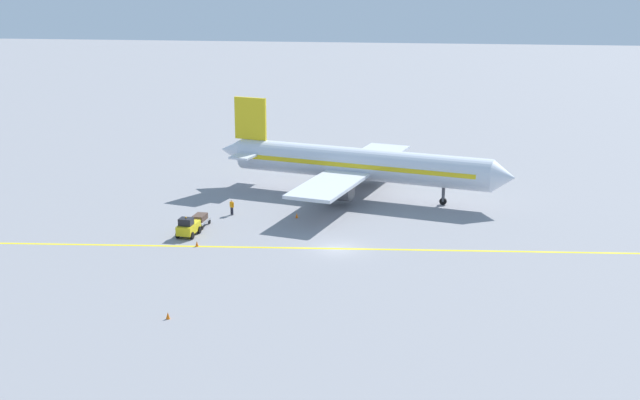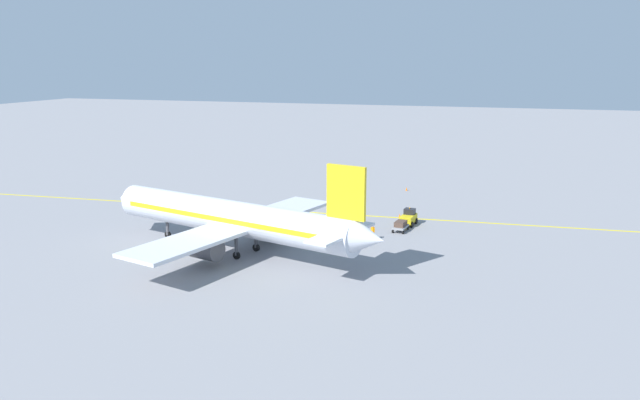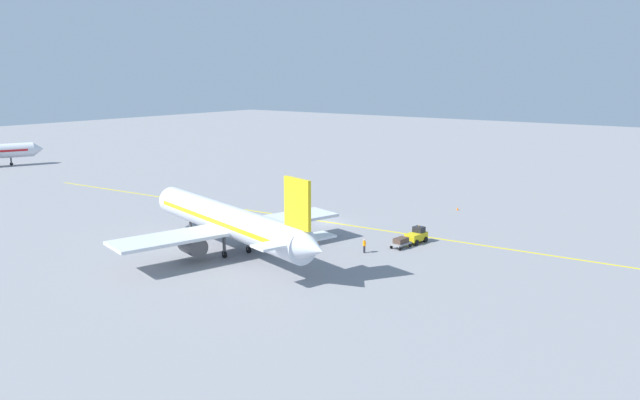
{
  "view_description": "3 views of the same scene",
  "coord_description": "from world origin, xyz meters",
  "px_view_note": "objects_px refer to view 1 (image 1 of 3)",
  "views": [
    {
      "loc": [
        79.49,
        7.5,
        27.0
      ],
      "look_at": [
        -4.9,
        -2.24,
        3.36
      ],
      "focal_mm": 50.0,
      "sensor_mm": 36.0,
      "label": 1
    },
    {
      "loc": [
        -76.61,
        -27.13,
        19.97
      ],
      "look_at": [
        -2.34,
        -3.6,
        2.38
      ],
      "focal_mm": 35.0,
      "sensor_mm": 36.0,
      "label": 2
    },
    {
      "loc": [
        -69.36,
        -49.94,
        20.58
      ],
      "look_at": [
        -5.08,
        -2.24,
        4.31
      ],
      "focal_mm": 35.0,
      "sensor_mm": 36.0,
      "label": 3
    }
  ],
  "objects_px": {
    "baggage_tug_white": "(188,227)",
    "traffic_cone_mid_apron": "(297,215)",
    "baggage_cart_trailing": "(200,219)",
    "traffic_cone_by_wingtip": "(168,316)",
    "traffic_cone_near_nose": "(197,244)",
    "airplane_at_gate": "(358,165)",
    "ground_crew_worker": "(232,207)"
  },
  "relations": [
    {
      "from": "baggage_tug_white",
      "to": "airplane_at_gate",
      "type": "bearing_deg",
      "value": 137.4
    },
    {
      "from": "ground_crew_worker",
      "to": "traffic_cone_mid_apron",
      "type": "xyz_separation_m",
      "value": [
        0.33,
        7.03,
        -0.63
      ]
    },
    {
      "from": "traffic_cone_near_nose",
      "to": "traffic_cone_mid_apron",
      "type": "relative_size",
      "value": 1.0
    },
    {
      "from": "baggage_tug_white",
      "to": "traffic_cone_near_nose",
      "type": "xyz_separation_m",
      "value": [
        3.09,
        1.65,
        -0.63
      ]
    },
    {
      "from": "baggage_tug_white",
      "to": "ground_crew_worker",
      "type": "height_order",
      "value": "baggage_tug_white"
    },
    {
      "from": "baggage_cart_trailing",
      "to": "traffic_cone_near_nose",
      "type": "height_order",
      "value": "baggage_cart_trailing"
    },
    {
      "from": "baggage_cart_trailing",
      "to": "airplane_at_gate",
      "type": "bearing_deg",
      "value": 131.95
    },
    {
      "from": "baggage_tug_white",
      "to": "traffic_cone_mid_apron",
      "type": "relative_size",
      "value": 5.73
    },
    {
      "from": "airplane_at_gate",
      "to": "traffic_cone_by_wingtip",
      "type": "height_order",
      "value": "airplane_at_gate"
    },
    {
      "from": "baggage_tug_white",
      "to": "traffic_cone_mid_apron",
      "type": "distance_m",
      "value": 12.26
    },
    {
      "from": "airplane_at_gate",
      "to": "baggage_tug_white",
      "type": "relative_size",
      "value": 11.1
    },
    {
      "from": "airplane_at_gate",
      "to": "traffic_cone_near_nose",
      "type": "height_order",
      "value": "airplane_at_gate"
    },
    {
      "from": "traffic_cone_by_wingtip",
      "to": "baggage_cart_trailing",
      "type": "bearing_deg",
      "value": -171.87
    },
    {
      "from": "baggage_cart_trailing",
      "to": "traffic_cone_mid_apron",
      "type": "relative_size",
      "value": 4.99
    },
    {
      "from": "airplane_at_gate",
      "to": "ground_crew_worker",
      "type": "bearing_deg",
      "value": -54.19
    },
    {
      "from": "traffic_cone_near_nose",
      "to": "airplane_at_gate",
      "type": "bearing_deg",
      "value": 145.22
    },
    {
      "from": "airplane_at_gate",
      "to": "ground_crew_worker",
      "type": "distance_m",
      "value": 16.0
    },
    {
      "from": "airplane_at_gate",
      "to": "baggage_cart_trailing",
      "type": "distance_m",
      "value": 20.59
    },
    {
      "from": "baggage_tug_white",
      "to": "baggage_cart_trailing",
      "type": "distance_m",
      "value": 3.3
    },
    {
      "from": "baggage_cart_trailing",
      "to": "traffic_cone_mid_apron",
      "type": "distance_m",
      "value": 10.27
    },
    {
      "from": "ground_crew_worker",
      "to": "traffic_cone_mid_apron",
      "type": "relative_size",
      "value": 3.05
    },
    {
      "from": "ground_crew_worker",
      "to": "traffic_cone_by_wingtip",
      "type": "distance_m",
      "value": 28.09
    },
    {
      "from": "traffic_cone_near_nose",
      "to": "traffic_cone_by_wingtip",
      "type": "distance_m",
      "value": 17.42
    },
    {
      "from": "ground_crew_worker",
      "to": "baggage_tug_white",
      "type": "bearing_deg",
      "value": -19.78
    },
    {
      "from": "baggage_cart_trailing",
      "to": "traffic_cone_by_wingtip",
      "type": "distance_m",
      "value": 23.91
    },
    {
      "from": "airplane_at_gate",
      "to": "traffic_cone_mid_apron",
      "type": "height_order",
      "value": "airplane_at_gate"
    },
    {
      "from": "baggage_tug_white",
      "to": "ground_crew_worker",
      "type": "bearing_deg",
      "value": 160.22
    },
    {
      "from": "airplane_at_gate",
      "to": "traffic_cone_mid_apron",
      "type": "distance_m",
      "value": 11.66
    },
    {
      "from": "traffic_cone_by_wingtip",
      "to": "baggage_tug_white",
      "type": "bearing_deg",
      "value": -169.55
    },
    {
      "from": "ground_crew_worker",
      "to": "traffic_cone_mid_apron",
      "type": "distance_m",
      "value": 7.07
    },
    {
      "from": "baggage_cart_trailing",
      "to": "traffic_cone_near_nose",
      "type": "relative_size",
      "value": 4.99
    },
    {
      "from": "airplane_at_gate",
      "to": "traffic_cone_mid_apron",
      "type": "xyz_separation_m",
      "value": [
        9.54,
        -5.75,
        -3.43
      ]
    }
  ]
}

